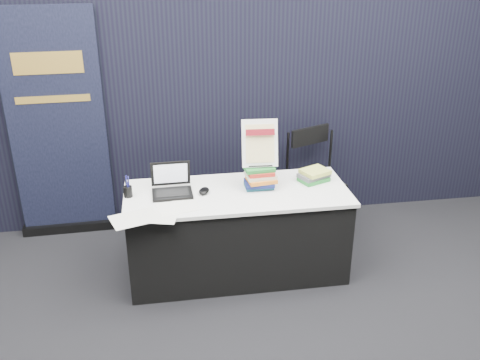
% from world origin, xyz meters
% --- Properties ---
extents(floor, '(8.00, 8.00, 0.00)m').
position_xyz_m(floor, '(0.00, 0.00, 0.00)').
color(floor, black).
rests_on(floor, ground).
extents(wall_back, '(8.00, 0.02, 3.50)m').
position_xyz_m(wall_back, '(0.00, 4.00, 1.75)').
color(wall_back, '#BAB9B0').
rests_on(wall_back, floor).
extents(drape_partition, '(6.00, 0.08, 2.40)m').
position_xyz_m(drape_partition, '(0.00, 1.60, 1.20)').
color(drape_partition, black).
rests_on(drape_partition, floor).
extents(display_table, '(1.80, 0.75, 0.75)m').
position_xyz_m(display_table, '(0.00, 0.55, 0.38)').
color(display_table, black).
rests_on(display_table, floor).
extents(laptop, '(0.32, 0.26, 0.24)m').
position_xyz_m(laptop, '(-0.52, 0.61, 0.81)').
color(laptop, black).
rests_on(laptop, display_table).
extents(mouse, '(0.12, 0.15, 0.04)m').
position_xyz_m(mouse, '(-0.26, 0.56, 0.77)').
color(mouse, black).
rests_on(mouse, display_table).
extents(brochure_left, '(0.40, 0.33, 0.00)m').
position_xyz_m(brochure_left, '(-0.80, 0.22, 0.75)').
color(brochure_left, beige).
rests_on(brochure_left, display_table).
extents(brochure_mid, '(0.33, 0.27, 0.00)m').
position_xyz_m(brochure_mid, '(-0.64, 0.22, 0.75)').
color(brochure_mid, silver).
rests_on(brochure_mid, display_table).
extents(brochure_right, '(0.35, 0.29, 0.00)m').
position_xyz_m(brochure_right, '(-0.48, 0.35, 0.75)').
color(brochure_right, silver).
rests_on(brochure_right, display_table).
extents(pen_cup, '(0.09, 0.09, 0.09)m').
position_xyz_m(pen_cup, '(-0.86, 0.59, 0.79)').
color(pen_cup, black).
rests_on(pen_cup, display_table).
extents(book_stack_tall, '(0.22, 0.17, 0.18)m').
position_xyz_m(book_stack_tall, '(0.20, 0.60, 0.84)').
color(book_stack_tall, '#174A58').
rests_on(book_stack_tall, display_table).
extents(book_stack_short, '(0.28, 0.25, 0.10)m').
position_xyz_m(book_stack_short, '(0.67, 0.65, 0.80)').
color(book_stack_short, '#1F742B').
rests_on(book_stack_short, display_table).
extents(info_sign, '(0.29, 0.15, 0.39)m').
position_xyz_m(info_sign, '(0.20, 0.63, 1.12)').
color(info_sign, black).
rests_on(info_sign, book_stack_tall).
extents(pullup_banner, '(0.90, 0.13, 2.11)m').
position_xyz_m(pullup_banner, '(-1.49, 1.50, 0.94)').
color(pullup_banner, black).
rests_on(pullup_banner, floor).
extents(stacking_chair, '(0.58, 0.60, 0.99)m').
position_xyz_m(stacking_chair, '(0.82, 1.17, 0.55)').
color(stacking_chair, black).
rests_on(stacking_chair, floor).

